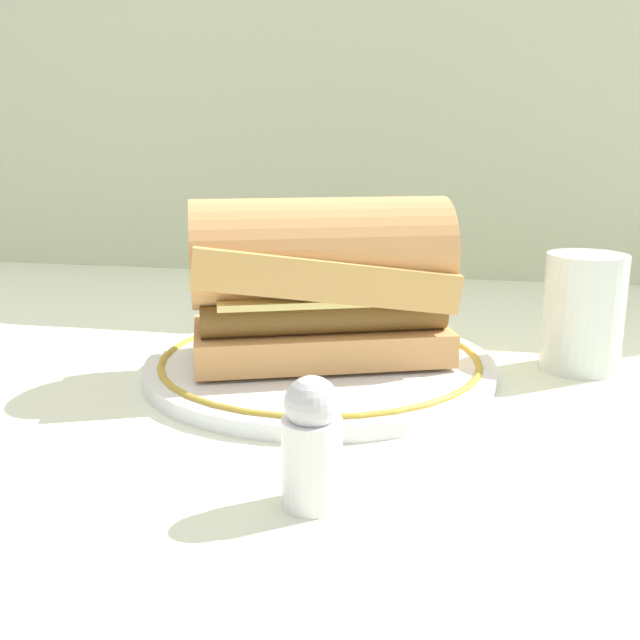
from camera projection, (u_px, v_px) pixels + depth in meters
The scene contains 6 objects.
ground_plane at pixel (315, 367), 0.61m from camera, with size 1.50×1.50×0.00m, color silver.
wall_back at pixel (380, 47), 0.94m from camera, with size 1.50×0.02×0.60m, color beige.
plate at pixel (320, 364), 0.59m from camera, with size 0.28×0.28×0.01m.
sausage_sandwich at pixel (320, 279), 0.57m from camera, with size 0.23×0.16×0.13m.
drinking_glass at pixel (582, 320), 0.59m from camera, with size 0.06×0.06×0.10m.
salt_shaker at pixel (312, 443), 0.37m from camera, with size 0.03×0.03×0.07m.
Camera 1 is at (0.12, -0.57, 0.19)m, focal length 40.46 mm.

